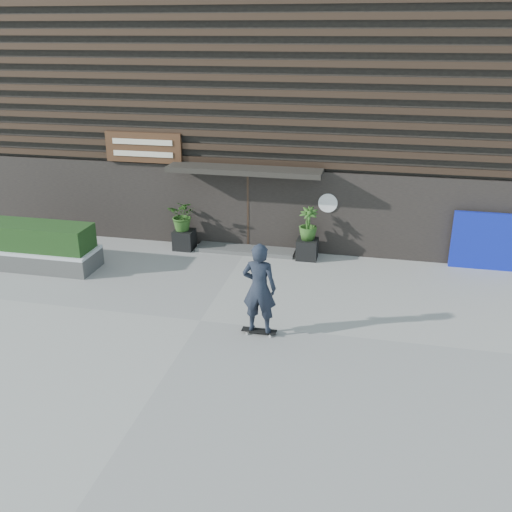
% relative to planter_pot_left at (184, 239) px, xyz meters
% --- Properties ---
extents(ground, '(80.00, 80.00, 0.00)m').
position_rel_planter_pot_left_xyz_m(ground, '(1.90, -4.40, -0.30)').
color(ground, '#9D9B95').
rests_on(ground, ground).
extents(entrance_step, '(3.00, 0.80, 0.12)m').
position_rel_planter_pot_left_xyz_m(entrance_step, '(1.90, 0.20, -0.24)').
color(entrance_step, '#4B4B49').
rests_on(entrance_step, ground).
extents(planter_pot_left, '(0.60, 0.60, 0.60)m').
position_rel_planter_pot_left_xyz_m(planter_pot_left, '(0.00, 0.00, 0.00)').
color(planter_pot_left, black).
rests_on(planter_pot_left, ground).
extents(bamboo_left, '(0.86, 0.75, 0.96)m').
position_rel_planter_pot_left_xyz_m(bamboo_left, '(0.00, 0.00, 0.78)').
color(bamboo_left, '#2D591E').
rests_on(bamboo_left, planter_pot_left).
extents(planter_pot_right, '(0.60, 0.60, 0.60)m').
position_rel_planter_pot_left_xyz_m(planter_pot_right, '(3.80, 0.00, 0.00)').
color(planter_pot_right, black).
rests_on(planter_pot_right, ground).
extents(bamboo_right, '(0.54, 0.54, 0.96)m').
position_rel_planter_pot_left_xyz_m(bamboo_right, '(3.80, 0.00, 0.78)').
color(bamboo_right, '#2D591E').
rests_on(bamboo_right, planter_pot_right).
extents(raised_bed, '(3.50, 1.20, 0.50)m').
position_rel_planter_pot_left_xyz_m(raised_bed, '(-3.63, -2.25, -0.05)').
color(raised_bed, '#454543').
rests_on(raised_bed, ground).
extents(snow_layer, '(3.50, 1.20, 0.08)m').
position_rel_planter_pot_left_xyz_m(snow_layer, '(-3.63, -2.25, 0.24)').
color(snow_layer, silver).
rests_on(snow_layer, raised_bed).
extents(hedge, '(3.30, 1.00, 0.70)m').
position_rel_planter_pot_left_xyz_m(hedge, '(-3.63, -2.25, 0.63)').
color(hedge, '#183714').
rests_on(hedge, snow_layer).
extents(blue_tarp, '(1.76, 0.13, 1.65)m').
position_rel_planter_pot_left_xyz_m(blue_tarp, '(8.70, 0.30, 0.52)').
color(blue_tarp, '#0C18A3').
rests_on(blue_tarp, ground).
extents(building, '(18.00, 11.00, 8.00)m').
position_rel_planter_pot_left_xyz_m(building, '(1.90, 5.56, 3.69)').
color(building, black).
rests_on(building, ground).
extents(skateboarder, '(0.78, 0.52, 2.14)m').
position_rel_planter_pot_left_xyz_m(skateboarder, '(3.37, -4.71, 0.81)').
color(skateboarder, black).
rests_on(skateboarder, ground).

